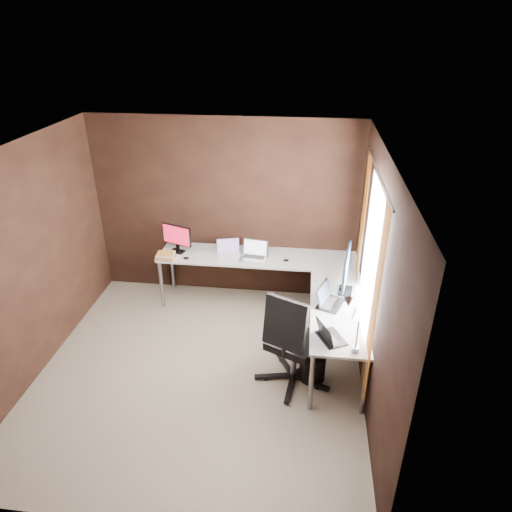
% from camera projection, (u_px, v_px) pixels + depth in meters
% --- Properties ---
extents(room, '(3.60, 3.60, 2.50)m').
position_uv_depth(room, '(228.00, 273.00, 4.62)').
color(room, '#9F927B').
rests_on(room, ground).
extents(desk, '(2.65, 2.25, 0.73)m').
position_uv_depth(desk, '(282.00, 278.00, 5.70)').
color(desk, white).
rests_on(desk, ground).
extents(drawer_pedestal, '(0.42, 0.50, 0.60)m').
position_uv_depth(drawer_pedestal, '(327.00, 302.00, 5.91)').
color(drawer_pedestal, white).
rests_on(drawer_pedestal, ground).
extents(monitor_left, '(0.43, 0.20, 0.39)m').
position_uv_depth(monitor_left, '(177.00, 237.00, 6.14)').
color(monitor_left, black).
rests_on(monitor_left, desk).
extents(monitor_right, '(0.19, 0.64, 0.53)m').
position_uv_depth(monitor_right, '(346.00, 269.00, 5.19)').
color(monitor_right, black).
rests_on(monitor_right, desk).
extents(laptop_white, '(0.35, 0.29, 0.20)m').
position_uv_depth(laptop_white, '(229.00, 252.00, 6.14)').
color(laptop_white, white).
rests_on(laptop_white, desk).
extents(laptop_silver, '(0.38, 0.29, 0.23)m').
position_uv_depth(laptop_silver, '(254.00, 254.00, 6.06)').
color(laptop_silver, silver).
rests_on(laptop_silver, desk).
extents(laptop_black_big, '(0.35, 0.41, 0.23)m').
position_uv_depth(laptop_black_big, '(328.00, 300.00, 5.08)').
color(laptop_black_big, black).
rests_on(laptop_black_big, desk).
extents(laptop_black_small, '(0.34, 0.37, 0.21)m').
position_uv_depth(laptop_black_small, '(329.00, 336.00, 4.52)').
color(laptop_black_small, black).
rests_on(laptop_black_small, desk).
extents(book_stack, '(0.26, 0.21, 0.08)m').
position_uv_depth(book_stack, '(166.00, 256.00, 6.05)').
color(book_stack, tan).
rests_on(book_stack, desk).
extents(mouse_left, '(0.09, 0.06, 0.03)m').
position_uv_depth(mouse_left, '(186.00, 258.00, 6.03)').
color(mouse_left, black).
rests_on(mouse_left, desk).
extents(mouse_corner, '(0.09, 0.08, 0.03)m').
position_uv_depth(mouse_corner, '(286.00, 260.00, 5.98)').
color(mouse_corner, black).
rests_on(mouse_corner, desk).
extents(desk_lamp, '(0.18, 0.21, 0.55)m').
position_uv_depth(desk_lamp, '(351.00, 318.00, 4.27)').
color(desk_lamp, slate).
rests_on(desk_lamp, desk).
extents(office_chair, '(0.66, 0.70, 1.16)m').
position_uv_depth(office_chair, '(292.00, 356.00, 4.90)').
color(office_chair, black).
rests_on(office_chair, ground).
extents(wastebasket, '(0.35, 0.35, 0.33)m').
position_uv_depth(wastebasket, '(312.00, 366.00, 5.02)').
color(wastebasket, black).
rests_on(wastebasket, ground).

